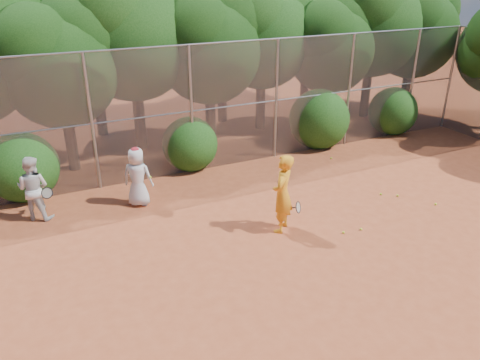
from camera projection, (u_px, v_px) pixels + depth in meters
ground at (326, 257)px, 10.73m from camera, size 80.00×80.00×0.00m
fence_back at (218, 106)px, 14.77m from camera, size 20.05×0.09×4.03m
tree_2 at (59, 58)px, 13.95m from camera, size 3.99×3.47×5.47m
tree_3 at (132, 22)px, 15.42m from camera, size 4.89×4.26×6.70m
tree_4 at (210, 40)px, 16.16m from camera, size 4.19×3.64×5.73m
tree_5 at (263, 25)px, 17.68m from camera, size 4.51×3.92×6.17m
tree_6 at (332, 41)px, 18.06m from camera, size 3.86×3.36×5.29m
tree_7 at (375, 15)px, 19.20m from camera, size 4.77×4.14×6.53m
tree_8 at (415, 25)px, 19.92m from camera, size 4.25×3.70×5.82m
tree_10 at (89, 11)px, 16.75m from camera, size 5.15×4.48×7.06m
tree_11 at (222, 19)px, 18.55m from camera, size 4.64×4.03×6.35m
tree_12 at (310, 5)px, 20.66m from camera, size 5.02×4.37×6.88m
bush_0 at (22, 164)px, 13.16m from camera, size 2.00×2.00×2.00m
bush_1 at (190, 142)px, 15.15m from camera, size 1.80×1.80×1.80m
bush_2 at (319, 117)px, 17.01m from camera, size 2.20×2.20×2.20m
bush_3 at (393, 109)px, 18.44m from camera, size 1.90×1.90×1.90m
player_yellow at (283, 194)px, 11.42m from camera, size 0.93×0.86×2.02m
player_teen at (138, 177)px, 12.77m from camera, size 0.97×0.89×1.69m
player_white at (33, 188)px, 12.04m from camera, size 1.06×1.00×1.73m
ball_0 at (398, 196)px, 13.52m from camera, size 0.07×0.07×0.07m
ball_1 at (381, 194)px, 13.61m from camera, size 0.07×0.07×0.07m
ball_2 at (343, 232)px, 11.65m from camera, size 0.07×0.07×0.07m
ball_3 at (436, 204)px, 13.03m from camera, size 0.07×0.07×0.07m
ball_4 at (361, 229)px, 11.79m from camera, size 0.07×0.07×0.07m
ball_5 at (331, 158)px, 16.17m from camera, size 0.07×0.07×0.07m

